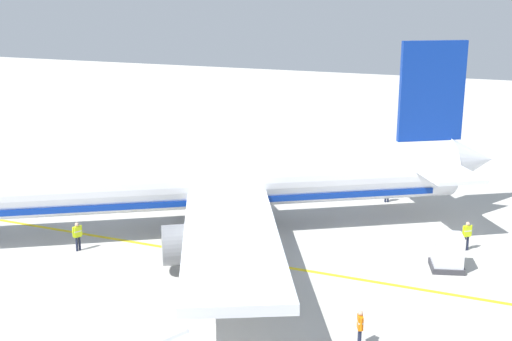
# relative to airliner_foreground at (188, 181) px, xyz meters

# --- Properties ---
(airliner_foreground) EXTENTS (31.30, 36.79, 11.90)m
(airliner_foreground) POSITION_rel_airliner_foreground_xyz_m (0.00, 0.00, 0.00)
(airliner_foreground) COLOR silver
(airliner_foreground) RESTS_ON ground
(cargo_container_near) EXTENTS (2.18, 2.18, 2.13)m
(cargo_container_near) POSITION_rel_airliner_foreground_xyz_m (0.22, -15.96, -2.38)
(cargo_container_near) COLOR #333338
(cargo_container_near) RESTS_ON ground
(crew_marshaller) EXTENTS (0.58, 0.39, 1.76)m
(crew_marshaller) POSITION_rel_airliner_foreground_xyz_m (-5.46, 4.54, -2.35)
(crew_marshaller) COLOR #191E33
(crew_marshaller) RESTS_ON ground
(crew_loader_left) EXTENTS (0.59, 0.38, 1.70)m
(crew_loader_left) POSITION_rel_airliner_foreground_xyz_m (-9.85, -13.62, -2.39)
(crew_loader_left) COLOR #191E33
(crew_loader_left) RESTS_ON ground
(crew_loader_right) EXTENTS (0.40, 0.58, 1.62)m
(crew_loader_right) POSITION_rel_airliner_foreground_xyz_m (11.12, -10.31, -2.44)
(crew_loader_right) COLOR #191E33
(crew_loader_right) RESTS_ON ground
(crew_supervisor) EXTENTS (0.46, 0.52, 1.78)m
(crew_supervisor) POSITION_rel_airliner_foreground_xyz_m (3.55, -16.68, -2.33)
(crew_supervisor) COLOR #191E33
(crew_supervisor) RESTS_ON ground
(apron_guide_line) EXTENTS (0.30, 60.00, 0.01)m
(apron_guide_line) POSITION_rel_airliner_foreground_xyz_m (-3.02, -4.52, -3.39)
(apron_guide_line) COLOR yellow
(apron_guide_line) RESTS_ON ground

